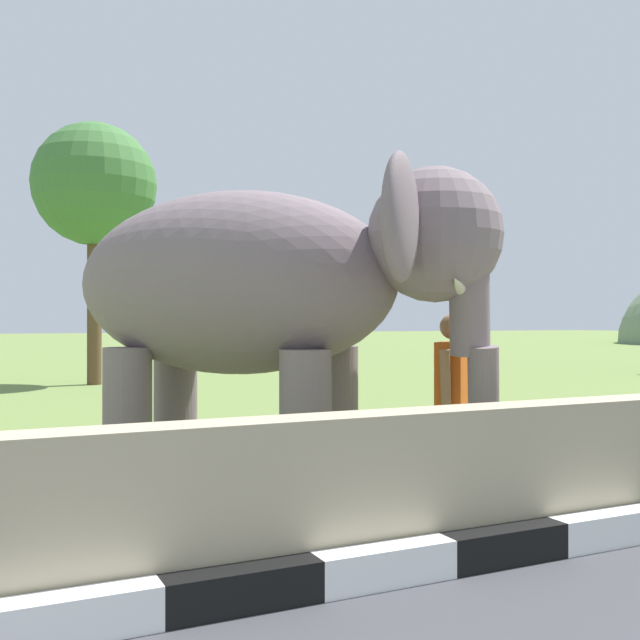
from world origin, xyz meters
TOP-DOWN VIEW (x-y plane):
  - barrier_parapet at (2.00, 4.01)m, footprint 28.00×0.36m
  - elephant at (3.05, 6.19)m, footprint 3.87×3.80m
  - person_handler at (4.54, 5.45)m, footprint 0.55×0.50m
  - tree_distant at (3.46, 19.24)m, footprint 3.10×3.10m

SIDE VIEW (x-z plane):
  - barrier_parapet at x=2.00m, z-range 0.00..1.00m
  - person_handler at x=4.54m, z-range 0.10..1.75m
  - elephant at x=3.05m, z-range 0.44..3.35m
  - tree_distant at x=3.46m, z-range 1.71..8.33m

